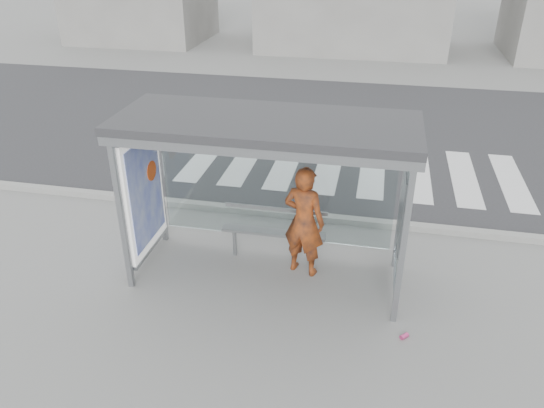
% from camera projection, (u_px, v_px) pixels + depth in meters
% --- Properties ---
extents(ground, '(80.00, 80.00, 0.00)m').
position_uv_depth(ground, '(267.00, 275.00, 8.51)').
color(ground, gray).
rests_on(ground, ground).
extents(road, '(30.00, 10.00, 0.01)m').
position_uv_depth(road, '(321.00, 129.00, 14.56)').
color(road, '#2B2B2E').
rests_on(road, ground).
extents(curb, '(30.00, 0.18, 0.12)m').
position_uv_depth(curb, '(288.00, 214.00, 10.17)').
color(curb, gray).
rests_on(curb, ground).
extents(crosswalk, '(7.55, 3.00, 0.00)m').
position_uv_depth(crosswalk, '(351.00, 168.00, 12.22)').
color(crosswalk, silver).
rests_on(crosswalk, ground).
extents(bus_shelter, '(4.25, 1.65, 2.62)m').
position_uv_depth(bus_shelter, '(242.00, 158.00, 7.70)').
color(bus_shelter, gray).
rests_on(bus_shelter, ground).
extents(person, '(0.76, 0.60, 1.84)m').
position_uv_depth(person, '(304.00, 221.00, 8.20)').
color(person, orange).
rests_on(person, ground).
extents(bench, '(1.72, 0.31, 0.89)m').
position_uv_depth(bench, '(274.00, 231.00, 8.69)').
color(bench, slate).
rests_on(bench, ground).
extents(soda_can, '(0.13, 0.13, 0.07)m').
position_uv_depth(soda_can, '(404.00, 336.00, 7.20)').
color(soda_can, '#ED458B').
rests_on(soda_can, ground).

